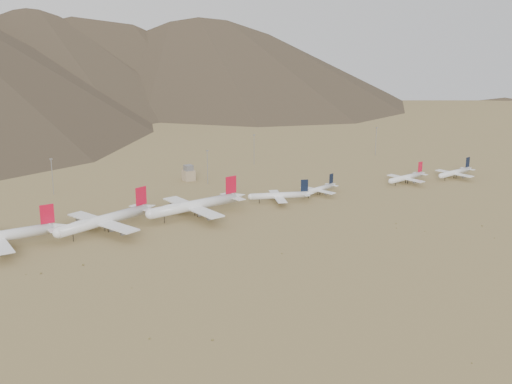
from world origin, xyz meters
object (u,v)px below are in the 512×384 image
widebody_centre (105,220)px  widebody_east (195,205)px  narrowbody_b (319,189)px  control_tower (189,174)px  narrowbody_a (281,195)px

widebody_centre → widebody_east: bearing=-17.7°
narrowbody_b → control_tower: size_ratio=3.14×
widebody_centre → control_tower: (95.17, 88.51, -2.07)m
widebody_east → control_tower: size_ratio=6.08×
widebody_centre → widebody_east: (57.45, 0.64, 0.11)m
widebody_east → narrowbody_a: size_ratio=1.68×
widebody_centre → narrowbody_b: (154.87, 2.84, -3.24)m
narrowbody_a → widebody_centre: bearing=-158.6°
widebody_centre → narrowbody_b: 154.93m
widebody_east → narrowbody_b: size_ratio=1.94×
widebody_centre → control_tower: widebody_centre is taller
control_tower → widebody_centre: bearing=-137.1°
widebody_east → narrowbody_b: (97.42, 2.20, -3.35)m
widebody_centre → control_tower: 129.99m
widebody_centre → narrowbody_b: bearing=-17.3°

